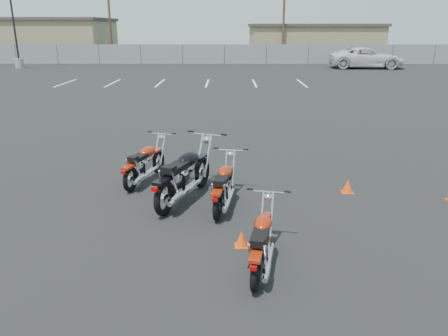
{
  "coord_description": "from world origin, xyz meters",
  "views": [
    {
      "loc": [
        0.26,
        -7.93,
        3.42
      ],
      "look_at": [
        0.2,
        0.6,
        0.65
      ],
      "focal_mm": 35.0,
      "sensor_mm": 36.0,
      "label": 1
    }
  ],
  "objects_px": {
    "motorcycle_third_red": "(224,186)",
    "motorcycle_rear_red": "(262,242)",
    "motorcycle_second_black": "(184,175)",
    "white_van": "(367,52)",
    "motorcycle_front_red": "(145,163)"
  },
  "relations": [
    {
      "from": "motorcycle_front_red",
      "to": "motorcycle_third_red",
      "type": "height_order",
      "value": "motorcycle_front_red"
    },
    {
      "from": "motorcycle_second_black",
      "to": "motorcycle_rear_red",
      "type": "height_order",
      "value": "motorcycle_second_black"
    },
    {
      "from": "white_van",
      "to": "motorcycle_third_red",
      "type": "bearing_deg",
      "value": 162.25
    },
    {
      "from": "motorcycle_third_red",
      "to": "motorcycle_rear_red",
      "type": "relative_size",
      "value": 1.06
    },
    {
      "from": "motorcycle_rear_red",
      "to": "white_van",
      "type": "bearing_deg",
      "value": 70.75
    },
    {
      "from": "motorcycle_front_red",
      "to": "motorcycle_second_black",
      "type": "relative_size",
      "value": 0.82
    },
    {
      "from": "white_van",
      "to": "motorcycle_second_black",
      "type": "bearing_deg",
      "value": 160.72
    },
    {
      "from": "motorcycle_second_black",
      "to": "motorcycle_third_red",
      "type": "height_order",
      "value": "motorcycle_second_black"
    },
    {
      "from": "motorcycle_front_red",
      "to": "motorcycle_rear_red",
      "type": "height_order",
      "value": "motorcycle_front_red"
    },
    {
      "from": "motorcycle_front_red",
      "to": "motorcycle_third_red",
      "type": "bearing_deg",
      "value": -38.71
    },
    {
      "from": "motorcycle_second_black",
      "to": "motorcycle_rear_red",
      "type": "bearing_deg",
      "value": -62.27
    },
    {
      "from": "motorcycle_second_black",
      "to": "white_van",
      "type": "relative_size",
      "value": 0.33
    },
    {
      "from": "motorcycle_rear_red",
      "to": "white_van",
      "type": "distance_m",
      "value": 34.55
    },
    {
      "from": "motorcycle_second_black",
      "to": "motorcycle_third_red",
      "type": "relative_size",
      "value": 1.23
    },
    {
      "from": "motorcycle_front_red",
      "to": "white_van",
      "type": "bearing_deg",
      "value": 64.47
    }
  ]
}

